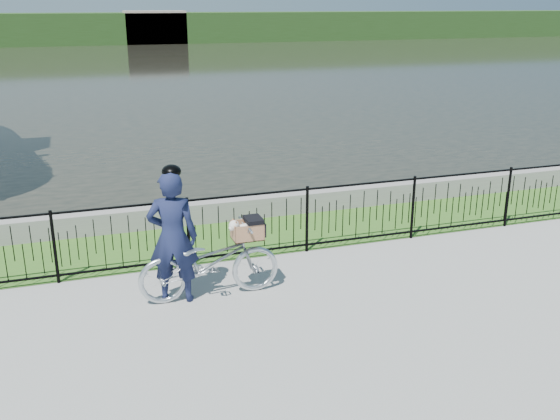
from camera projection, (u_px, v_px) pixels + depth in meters
name	position (u px, v px, depth m)	size (l,w,h in m)	color
ground	(280.00, 300.00, 8.87)	(120.00, 120.00, 0.00)	gray
grass_strip	(235.00, 237.00, 11.21)	(60.00, 2.00, 0.01)	#37661F
water	(113.00, 70.00, 38.59)	(120.00, 120.00, 0.00)	#28271E
quay_wall	(222.00, 210.00, 12.05)	(60.00, 0.30, 0.40)	gray
fence	(249.00, 226.00, 10.13)	(14.00, 0.06, 1.15)	black
far_treeline	(93.00, 29.00, 62.43)	(120.00, 6.00, 3.00)	#23441A
far_building_right	(155.00, 27.00, 62.83)	(6.00, 3.00, 3.20)	#A89987
bicycle_rig	(210.00, 261.00, 8.82)	(2.02, 0.70, 1.14)	silver
cyclist	(173.00, 236.00, 8.57)	(0.78, 0.61, 1.97)	#161B3C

